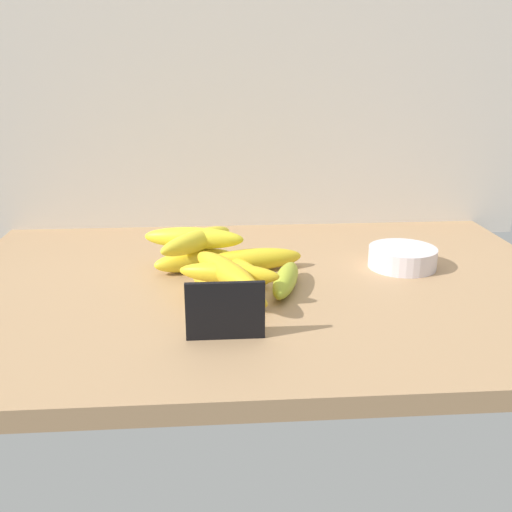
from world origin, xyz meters
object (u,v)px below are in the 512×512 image
Objects in this scene: banana_3 at (240,268)px; banana_6 at (197,241)px; banana_1 at (286,280)px; chalkboard_sign at (225,313)px; fruit_bowl at (402,257)px; banana_8 at (194,238)px; banana_5 at (226,272)px; banana_7 at (229,274)px; banana_0 at (251,260)px; banana_2 at (195,260)px; banana_4 at (229,290)px.

banana_3 is 0.99× the size of banana_6.
banana_1 is 10.33cm from banana_3.
chalkboard_sign reaches higher than banana_6.
fruit_bowl is 0.68× the size of banana_8.
fruit_bowl is at bearing 24.04° from banana_5.
banana_5 is 1.20× the size of banana_7.
banana_7 reaches higher than banana_0.
fruit_bowl is 0.65× the size of banana_5.
banana_6 is 0.95× the size of banana_8.
banana_8 reaches higher than banana_2.
banana_6 is at bearing 157.21° from banana_3.
banana_4 is (-2.32, -10.94, 0.08)cm from banana_3.
banana_7 is at bearing -100.46° from banana_3.
chalkboard_sign is at bearing -121.07° from banana_1.
banana_5 is at bearing 154.44° from banana_7.
banana_7 is at bearing -70.94° from banana_6.
banana_7 is (-33.11, -15.18, 3.17)cm from fruit_bowl.
banana_7 is at bearing -87.55° from banana_4.
banana_2 is 17.30cm from banana_7.
banana_0 is at bearing 52.07° from banana_3.
banana_5 is (-10.19, -4.94, 3.54)cm from banana_1.
banana_0 is 11.33cm from banana_8.
banana_2 is at bearing 155.68° from banana_3.
banana_8 is (-5.89, 15.66, 4.34)cm from banana_4.
banana_0 is 1.10× the size of banana_6.
banana_3 is at bearing 79.54° from banana_7.
banana_5 is 1.10× the size of banana_6.
banana_1 is 0.97× the size of banana_7.
chalkboard_sign is at bearing -94.03° from banana_7.
banana_0 is 14.57cm from banana_4.
chalkboard_sign reaches higher than banana_2.
banana_5 reaches higher than banana_4.
chalkboard_sign is 12.80cm from banana_5.
banana_1 is at bearing 25.86° from banana_5.
chalkboard_sign is at bearing -79.97° from banana_2.
banana_7 is at bearing 85.97° from chalkboard_sign.
banana_8 reaches higher than banana_1.
chalkboard_sign is 0.56× the size of banana_0.
banana_6 is (-5.29, 14.14, 4.27)cm from banana_4.
banana_3 is 0.94× the size of banana_8.
banana_6 is 1.09× the size of banana_7.
banana_8 is (-5.07, 29.48, 2.18)cm from chalkboard_sign.
fruit_bowl is 0.83× the size of banana_2.
banana_6 is (-7.61, 3.20, 4.35)cm from banana_3.
banana_1 is 0.91× the size of banana_4.
fruit_bowl is at bearing -2.66° from banana_8.
banana_5 reaches higher than banana_3.
banana_4 is at bearing -69.49° from banana_6.
chalkboard_sign is at bearing -101.04° from banana_0.
fruit_bowl is 35.94cm from banana_4.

